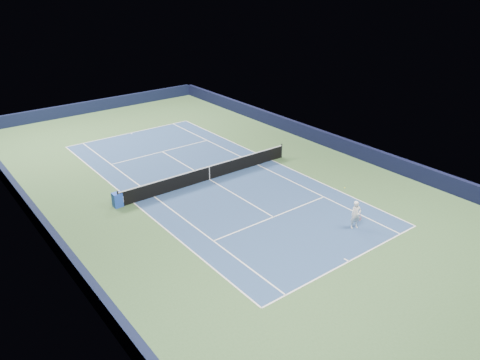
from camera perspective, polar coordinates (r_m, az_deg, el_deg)
ground at (r=31.04m, az=-3.73°, el=0.05°), size 40.00×40.00×0.00m
wall_far at (r=47.70m, az=-17.43°, el=8.58°), size 22.00×0.35×1.10m
wall_right at (r=37.47m, az=10.11°, el=5.06°), size 0.35×40.00×1.10m
wall_left at (r=27.01m, az=-23.17°, el=-4.77°), size 0.35×40.00×1.10m
court_surface at (r=31.04m, az=-3.73°, el=0.06°), size 10.97×23.77×0.01m
baseline_far at (r=40.79m, az=-13.21°, el=5.61°), size 10.97×0.08×0.00m
baseline_near at (r=23.36m, az=13.14°, el=-9.65°), size 10.97×0.08×0.00m
sideline_doubles_right at (r=34.12m, az=3.91°, el=2.42°), size 0.08×23.77×0.00m
sideline_doubles_left at (r=28.68m, az=-12.83°, el=-2.74°), size 0.08×23.77×0.00m
sideline_singles_right at (r=33.29m, az=2.13°, el=1.88°), size 0.08×23.77×0.00m
sideline_singles_left at (r=29.19m, az=-10.43°, el=-2.00°), size 0.08×23.77×0.00m
service_line_far at (r=36.13m, az=-9.46°, el=3.43°), size 8.23×0.08×0.00m
service_line_near at (r=26.52m, az=4.09°, el=-4.52°), size 8.23×0.08×0.00m
center_service_line at (r=31.04m, az=-3.73°, el=0.07°), size 0.08×12.80×0.00m
center_mark_far at (r=40.66m, az=-13.12°, el=5.56°), size 0.08×0.30×0.00m
center_mark_near at (r=23.44m, az=12.86°, el=-9.49°), size 0.08×0.30×0.00m
tennis_net at (r=30.83m, az=-3.76°, el=0.91°), size 12.90×0.10×1.07m
sponsor_cube at (r=28.32m, az=-14.71°, el=-2.35°), size 0.57×0.48×0.87m
tennis_player at (r=25.82m, az=13.94°, el=-4.14°), size 0.80×1.31×2.01m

